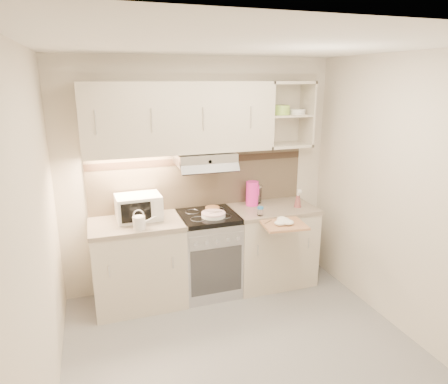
# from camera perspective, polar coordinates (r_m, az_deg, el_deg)

# --- Properties ---
(ground) EXTENTS (3.00, 3.00, 0.00)m
(ground) POSITION_cam_1_polar(r_m,az_deg,el_deg) (3.72, 3.01, -21.84)
(ground) COLOR gray
(ground) RESTS_ON ground
(room_shell) EXTENTS (3.04, 2.84, 2.52)m
(room_shell) POSITION_cam_1_polar(r_m,az_deg,el_deg) (3.35, 1.15, 4.72)
(room_shell) COLOR beige
(room_shell) RESTS_ON ground
(base_cabinet_left) EXTENTS (0.90, 0.60, 0.86)m
(base_cabinet_left) POSITION_cam_1_polar(r_m,az_deg,el_deg) (4.26, -12.11, -10.13)
(base_cabinet_left) COLOR beige
(base_cabinet_left) RESTS_ON ground
(worktop_left) EXTENTS (0.92, 0.62, 0.04)m
(worktop_left) POSITION_cam_1_polar(r_m,az_deg,el_deg) (4.09, -12.47, -4.45)
(worktop_left) COLOR gray
(worktop_left) RESTS_ON base_cabinet_left
(base_cabinet_right) EXTENTS (0.90, 0.60, 0.86)m
(base_cabinet_right) POSITION_cam_1_polar(r_m,az_deg,el_deg) (4.64, 6.77, -7.67)
(base_cabinet_right) COLOR beige
(base_cabinet_right) RESTS_ON ground
(worktop_right) EXTENTS (0.92, 0.62, 0.04)m
(worktop_right) POSITION_cam_1_polar(r_m,az_deg,el_deg) (4.48, 6.96, -2.38)
(worktop_right) COLOR gray
(worktop_right) RESTS_ON base_cabinet_right
(electric_range) EXTENTS (0.60, 0.60, 0.90)m
(electric_range) POSITION_cam_1_polar(r_m,az_deg,el_deg) (4.38, -2.24, -8.72)
(electric_range) COLOR #B7B7BC
(electric_range) RESTS_ON ground
(microwave) EXTENTS (0.45, 0.35, 0.25)m
(microwave) POSITION_cam_1_polar(r_m,az_deg,el_deg) (4.12, -12.11, -2.12)
(microwave) COLOR silver
(microwave) RESTS_ON worktop_left
(watering_can) EXTENTS (0.23, 0.12, 0.20)m
(watering_can) POSITION_cam_1_polar(r_m,az_deg,el_deg) (3.86, -11.93, -4.23)
(watering_can) COLOR silver
(watering_can) RESTS_ON worktop_left
(plate_stack) EXTENTS (0.25, 0.25, 0.05)m
(plate_stack) POSITION_cam_1_polar(r_m,az_deg,el_deg) (4.13, -1.51, -3.23)
(plate_stack) COLOR white
(plate_stack) RESTS_ON electric_range
(bread_loaf) EXTENTS (0.15, 0.15, 0.04)m
(bread_loaf) POSITION_cam_1_polar(r_m,az_deg,el_deg) (4.32, -1.67, -2.39)
(bread_loaf) COLOR #A37648
(bread_loaf) RESTS_ON electric_range
(pink_pitcher) EXTENTS (0.15, 0.14, 0.27)m
(pink_pitcher) POSITION_cam_1_polar(r_m,az_deg,el_deg) (4.47, 4.06, -0.20)
(pink_pitcher) COLOR #F125A6
(pink_pitcher) RESTS_ON worktop_right
(glass_jar) EXTENTS (0.11, 0.11, 0.20)m
(glass_jar) POSITION_cam_1_polar(r_m,az_deg,el_deg) (4.57, 4.72, -0.32)
(glass_jar) COLOR white
(glass_jar) RESTS_ON worktop_right
(spice_jar) EXTENTS (0.06, 0.06, 0.09)m
(spice_jar) POSITION_cam_1_polar(r_m,az_deg,el_deg) (4.17, 5.21, -2.74)
(spice_jar) COLOR silver
(spice_jar) RESTS_ON worktop_right
(spray_bottle) EXTENTS (0.08, 0.08, 0.22)m
(spray_bottle) POSITION_cam_1_polar(r_m,az_deg,el_deg) (4.49, 10.52, -1.09)
(spray_bottle) COLOR #DC7C81
(spray_bottle) RESTS_ON worktop_right
(cutting_board) EXTENTS (0.46, 0.42, 0.02)m
(cutting_board) POSITION_cam_1_polar(r_m,az_deg,el_deg) (4.05, 8.50, -4.59)
(cutting_board) COLOR tan
(cutting_board) RESTS_ON base_cabinet_right
(dish_towel) EXTENTS (0.27, 0.24, 0.06)m
(dish_towel) POSITION_cam_1_polar(r_m,az_deg,el_deg) (4.02, 8.10, -4.08)
(dish_towel) COLOR white
(dish_towel) RESTS_ON cutting_board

